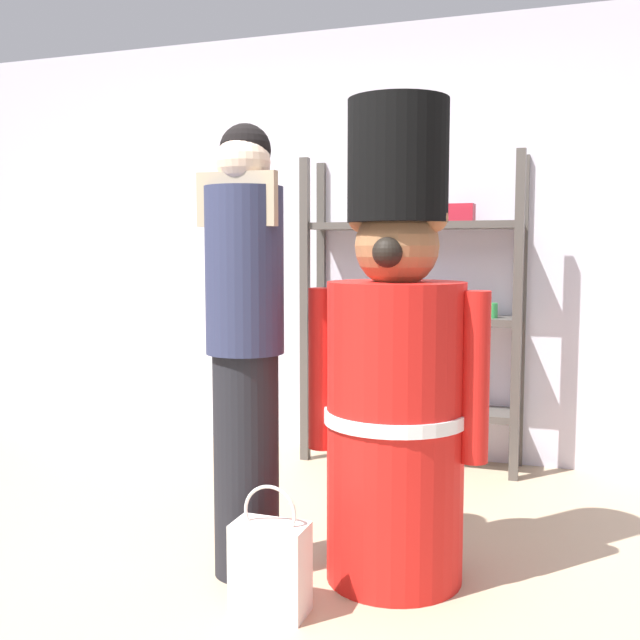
# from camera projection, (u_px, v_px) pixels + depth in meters

# --- Properties ---
(ground_plane) EXTENTS (6.40, 6.40, 0.00)m
(ground_plane) POSITION_uv_depth(u_px,v_px,m) (207.00, 601.00, 2.69)
(ground_plane) COLOR tan
(back_wall) EXTENTS (6.40, 0.12, 2.60)m
(back_wall) POSITION_uv_depth(u_px,v_px,m) (372.00, 244.00, 4.63)
(back_wall) COLOR silver
(back_wall) RESTS_ON ground_plane
(merchandise_shelf) EXTENTS (1.27, 0.35, 1.80)m
(merchandise_shelf) POSITION_uv_depth(u_px,v_px,m) (411.00, 313.00, 4.36)
(merchandise_shelf) COLOR #4C4742
(merchandise_shelf) RESTS_ON ground_plane
(teddy_bear_guard) EXTENTS (0.70, 0.54, 1.81)m
(teddy_bear_guard) POSITION_uv_depth(u_px,v_px,m) (396.00, 378.00, 2.81)
(teddy_bear_guard) COLOR red
(teddy_bear_guard) RESTS_ON ground_plane
(person_shopper) EXTENTS (0.31, 0.30, 1.74)m
(person_shopper) POSITION_uv_depth(u_px,v_px,m) (245.00, 340.00, 2.85)
(person_shopper) COLOR black
(person_shopper) RESTS_ON ground_plane
(shopping_bag) EXTENTS (0.26, 0.15, 0.46)m
(shopping_bag) POSITION_uv_depth(u_px,v_px,m) (270.00, 566.00, 2.59)
(shopping_bag) COLOR silver
(shopping_bag) RESTS_ON ground_plane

